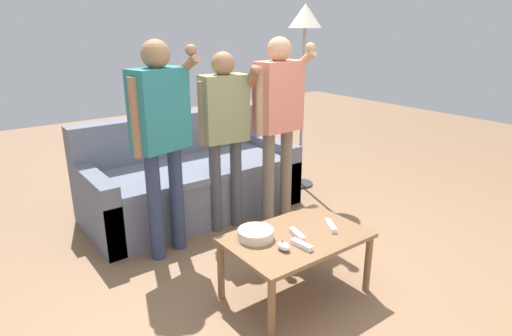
{
  "coord_description": "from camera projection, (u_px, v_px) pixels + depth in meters",
  "views": [
    {
      "loc": [
        -1.81,
        -1.84,
        1.65
      ],
      "look_at": [
        -0.14,
        0.38,
        0.71
      ],
      "focal_mm": 30.25,
      "sensor_mm": 36.0,
      "label": 1
    }
  ],
  "objects": [
    {
      "name": "game_remote_wand_far",
      "position": [
        331.0,
        226.0,
        2.73
      ],
      "size": [
        0.11,
        0.16,
        0.03
      ],
      "color": "white",
      "rests_on": "coffee_table"
    },
    {
      "name": "ground_plane",
      "position": [
        306.0,
        277.0,
        2.95
      ],
      "size": [
        12.0,
        12.0,
        0.0
      ],
      "primitive_type": "plane",
      "color": "brown"
    },
    {
      "name": "player_right",
      "position": [
        279.0,
        110.0,
        3.49
      ],
      "size": [
        0.47,
        0.3,
        1.55
      ],
      "color": "#756656",
      "rests_on": "ground"
    },
    {
      "name": "floor_lamp",
      "position": [
        305.0,
        32.0,
        4.13
      ],
      "size": [
        0.32,
        0.32,
        1.82
      ],
      "color": "#2D2D33",
      "rests_on": "ground"
    },
    {
      "name": "snack_bowl",
      "position": [
        256.0,
        234.0,
        2.59
      ],
      "size": [
        0.22,
        0.22,
        0.06
      ],
      "primitive_type": "cylinder",
      "color": "beige",
      "rests_on": "coffee_table"
    },
    {
      "name": "coffee_table",
      "position": [
        296.0,
        243.0,
        2.66
      ],
      "size": [
        0.85,
        0.57,
        0.41
      ],
      "color": "brown",
      "rests_on": "ground"
    },
    {
      "name": "game_remote_wand_spare",
      "position": [
        302.0,
        245.0,
        2.5
      ],
      "size": [
        0.05,
        0.15,
        0.03
      ],
      "color": "white",
      "rests_on": "coffee_table"
    },
    {
      "name": "game_remote_wand_near",
      "position": [
        297.0,
        234.0,
        2.62
      ],
      "size": [
        0.07,
        0.16,
        0.03
      ],
      "color": "white",
      "rests_on": "coffee_table"
    },
    {
      "name": "game_remote_nunchuk",
      "position": [
        284.0,
        246.0,
        2.46
      ],
      "size": [
        0.06,
        0.09,
        0.05
      ],
      "color": "white",
      "rests_on": "coffee_table"
    },
    {
      "name": "player_center",
      "position": [
        225.0,
        122.0,
        3.38
      ],
      "size": [
        0.42,
        0.37,
        1.45
      ],
      "color": "#47474C",
      "rests_on": "ground"
    },
    {
      "name": "player_left",
      "position": [
        161.0,
        126.0,
        2.96
      ],
      "size": [
        0.49,
        0.3,
        1.55
      ],
      "color": "#2D3856",
      "rests_on": "ground"
    },
    {
      "name": "couch",
      "position": [
        190.0,
        180.0,
        3.91
      ],
      "size": [
        1.86,
        0.88,
        0.85
      ],
      "color": "slate",
      "rests_on": "ground"
    }
  ]
}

